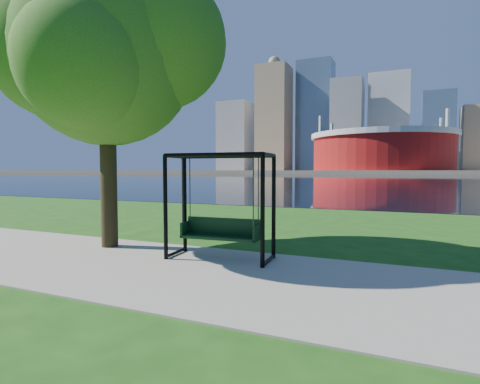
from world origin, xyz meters
The scene contains 8 objects.
ground centered at (0.00, 0.00, 0.00)m, with size 900.00×900.00×0.00m, color #1E5114.
path centered at (0.00, -0.50, 0.01)m, with size 120.00×4.00×0.03m, color #9E937F.
river centered at (0.00, 102.00, 0.01)m, with size 900.00×180.00×0.02m, color black.
far_bank centered at (0.00, 306.00, 1.00)m, with size 900.00×228.00×2.00m, color #937F60.
stadium centered at (-10.00, 235.00, 14.23)m, with size 83.00×83.00×32.00m.
skyline centered at (-4.27, 319.39, 35.89)m, with size 392.00×66.00×96.50m.
swing centered at (-0.60, 0.63, 1.09)m, with size 2.27×1.12×2.26m.
park_tree centered at (-3.71, 0.69, 4.78)m, with size 5.54×5.00×6.88m.
Camera 1 is at (2.96, -6.44, 1.90)m, focal length 28.00 mm.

